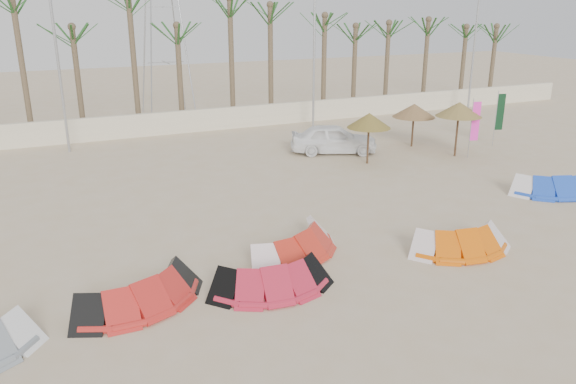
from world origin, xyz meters
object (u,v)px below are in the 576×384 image
kite_blue (550,182)px  parasol_mid (459,109)px  car (334,139)px  parasol_left (369,121)px  kite_orange (455,237)px  parasol_right (414,111)px  kite_red_right (291,240)px  kite_red_left (138,287)px  kite_red_mid (267,273)px

kite_blue → parasol_mid: bearing=87.4°
car → parasol_left: bearing=-144.7°
kite_orange → parasol_mid: parasol_mid is taller
kite_orange → parasol_right: 13.31m
kite_orange → kite_blue: same height
parasol_left → kite_red_right: bearing=-134.4°
kite_orange → parasol_right: parasol_right is taller
kite_red_left → parasol_left: 15.18m
kite_red_right → kite_orange: same height
kite_blue → parasol_mid: size_ratio=1.44×
kite_red_left → car: 16.20m
kite_red_mid → parasol_left: size_ratio=1.39×
kite_orange → parasol_left: size_ratio=1.41×
parasol_right → car: size_ratio=0.52×
parasol_left → parasol_right: parasol_left is taller
parasol_left → parasol_right: (3.94, 1.88, -0.15)m
kite_red_mid → car: size_ratio=0.78×
parasol_left → parasol_right: 4.37m
kite_red_right → parasol_right: parasol_right is taller
kite_red_right → kite_orange: size_ratio=1.17×
parasol_mid → kite_orange: bearing=-130.1°
kite_orange → parasol_left: parasol_left is taller
parasol_right → parasol_mid: bearing=-73.7°
parasol_mid → parasol_right: (-0.74, 2.55, -0.43)m
kite_blue → kite_red_left: bearing=-173.0°
kite_red_right → parasol_right: bearing=39.8°
kite_red_mid → kite_red_right: 2.34m
parasol_left → car: parasol_left is taller
kite_red_mid → kite_orange: (6.23, -0.09, -0.00)m
kite_blue → car: size_ratio=0.90×
kite_blue → parasol_left: (-4.41, 6.70, 1.65)m
kite_blue → parasol_left: size_ratio=1.61×
parasol_left → parasol_mid: (4.68, -0.67, 0.28)m
car → kite_blue: bearing=-128.7°
parasol_right → car: bearing=173.7°
kite_red_right → parasol_left: (7.49, 7.64, 1.65)m
parasol_mid → car: parasol_mid is taller
kite_blue → parasol_mid: 6.34m
kite_red_left → kite_red_mid: bearing=-11.5°
kite_red_mid → kite_red_right: (1.52, 1.78, 0.00)m
parasol_left → kite_orange: bearing=-106.3°
kite_red_right → parasol_mid: parasol_mid is taller
kite_red_left → kite_orange: bearing=-4.6°
car → kite_orange: bearing=-167.9°
kite_blue → parasol_right: parasol_right is taller
kite_orange → parasol_right: size_ratio=1.50×
kite_orange → parasol_left: bearing=73.7°
kite_red_right → kite_blue: size_ratio=1.02×
kite_blue → car: bearing=118.6°
parasol_mid → parasol_right: 2.69m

